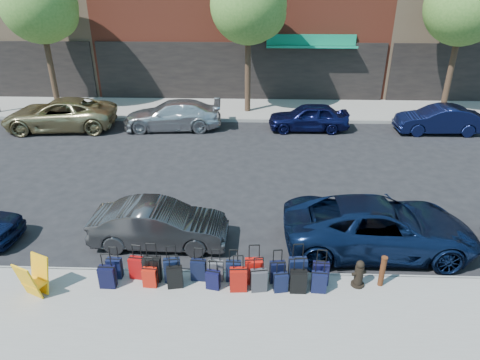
{
  "coord_description": "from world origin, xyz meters",
  "views": [
    {
      "loc": [
        0.9,
        -13.2,
        7.04
      ],
      "look_at": [
        0.48,
        -1.5,
        1.3
      ],
      "focal_mm": 32.0,
      "sensor_mm": 36.0,
      "label": 1
    }
  ],
  "objects_px": {
    "car_far_2": "(309,117)",
    "car_near_2": "(379,226)",
    "car_far_3": "(439,120)",
    "tree_center": "(251,7)",
    "tree_right": "(467,8)",
    "tree_left": "(42,7)",
    "bollard": "(382,271)",
    "car_far_1": "(172,115)",
    "fire_hydrant": "(359,274)",
    "display_rack": "(34,278)",
    "suitcase_front_5": "(216,271)",
    "car_far_0": "(60,114)",
    "car_near_1": "(159,225)"
  },
  "relations": [
    {
      "from": "car_far_0",
      "to": "display_rack",
      "type": "bearing_deg",
      "value": 15.17
    },
    {
      "from": "car_far_2",
      "to": "car_far_1",
      "type": "bearing_deg",
      "value": -90.77
    },
    {
      "from": "fire_hydrant",
      "to": "car_far_0",
      "type": "height_order",
      "value": "car_far_0"
    },
    {
      "from": "fire_hydrant",
      "to": "car_near_1",
      "type": "relative_size",
      "value": 0.19
    },
    {
      "from": "fire_hydrant",
      "to": "tree_center",
      "type": "bearing_deg",
      "value": 82.5
    },
    {
      "from": "tree_center",
      "to": "car_far_2",
      "type": "bearing_deg",
      "value": -42.45
    },
    {
      "from": "bollard",
      "to": "car_far_2",
      "type": "bearing_deg",
      "value": 92.47
    },
    {
      "from": "car_far_2",
      "to": "car_far_3",
      "type": "relative_size",
      "value": 0.97
    },
    {
      "from": "tree_right",
      "to": "car_far_1",
      "type": "bearing_deg",
      "value": -169.51
    },
    {
      "from": "bollard",
      "to": "car_near_1",
      "type": "bearing_deg",
      "value": 162.85
    },
    {
      "from": "tree_center",
      "to": "fire_hydrant",
      "type": "height_order",
      "value": "tree_center"
    },
    {
      "from": "car_far_1",
      "to": "car_far_3",
      "type": "height_order",
      "value": "car_far_1"
    },
    {
      "from": "car_near_1",
      "to": "car_far_2",
      "type": "distance_m",
      "value": 11.24
    },
    {
      "from": "tree_right",
      "to": "bollard",
      "type": "relative_size",
      "value": 8.9
    },
    {
      "from": "tree_center",
      "to": "car_near_2",
      "type": "relative_size",
      "value": 1.39
    },
    {
      "from": "suitcase_front_5",
      "to": "display_rack",
      "type": "bearing_deg",
      "value": -170.1
    },
    {
      "from": "bollard",
      "to": "car_far_1",
      "type": "bearing_deg",
      "value": 121.44
    },
    {
      "from": "tree_right",
      "to": "car_near_2",
      "type": "xyz_separation_m",
      "value": [
        -6.78,
        -12.58,
        -4.69
      ]
    },
    {
      "from": "tree_center",
      "to": "fire_hydrant",
      "type": "xyz_separation_m",
      "value": [
        2.82,
        -14.38,
        -4.93
      ]
    },
    {
      "from": "suitcase_front_5",
      "to": "car_far_2",
      "type": "relative_size",
      "value": 0.23
    },
    {
      "from": "display_rack",
      "to": "car_near_1",
      "type": "xyz_separation_m",
      "value": [
        2.45,
        2.39,
        0.01
      ]
    },
    {
      "from": "tree_left",
      "to": "display_rack",
      "type": "bearing_deg",
      "value": -69.22
    },
    {
      "from": "display_rack",
      "to": "car_near_2",
      "type": "xyz_separation_m",
      "value": [
        8.54,
        2.37,
        0.11
      ]
    },
    {
      "from": "tree_left",
      "to": "bollard",
      "type": "xyz_separation_m",
      "value": [
        13.88,
        -14.34,
        -4.84
      ]
    },
    {
      "from": "tree_center",
      "to": "fire_hydrant",
      "type": "relative_size",
      "value": 10.16
    },
    {
      "from": "tree_left",
      "to": "car_near_2",
      "type": "height_order",
      "value": "tree_left"
    },
    {
      "from": "display_rack",
      "to": "car_far_1",
      "type": "distance_m",
      "value": 12.36
    },
    {
      "from": "car_near_2",
      "to": "tree_center",
      "type": "bearing_deg",
      "value": 16.16
    },
    {
      "from": "tree_center",
      "to": "display_rack",
      "type": "bearing_deg",
      "value": -107.87
    },
    {
      "from": "tree_left",
      "to": "car_far_3",
      "type": "relative_size",
      "value": 1.83
    },
    {
      "from": "tree_left",
      "to": "bollard",
      "type": "bearing_deg",
      "value": -45.94
    },
    {
      "from": "car_near_1",
      "to": "car_far_1",
      "type": "relative_size",
      "value": 0.8
    },
    {
      "from": "display_rack",
      "to": "tree_right",
      "type": "bearing_deg",
      "value": 68.31
    },
    {
      "from": "tree_left",
      "to": "bollard",
      "type": "height_order",
      "value": "tree_left"
    },
    {
      "from": "fire_hydrant",
      "to": "car_near_2",
      "type": "bearing_deg",
      "value": 44.78
    },
    {
      "from": "bollard",
      "to": "car_near_2",
      "type": "bearing_deg",
      "value": 79.01
    },
    {
      "from": "bollard",
      "to": "car_far_2",
      "type": "height_order",
      "value": "car_far_2"
    },
    {
      "from": "suitcase_front_5",
      "to": "car_far_0",
      "type": "bearing_deg",
      "value": 127.96
    },
    {
      "from": "tree_center",
      "to": "bollard",
      "type": "xyz_separation_m",
      "value": [
        3.38,
        -14.34,
        -4.84
      ]
    },
    {
      "from": "bollard",
      "to": "suitcase_front_5",
      "type": "bearing_deg",
      "value": 179.27
    },
    {
      "from": "tree_center",
      "to": "car_far_1",
      "type": "distance_m",
      "value": 6.6
    },
    {
      "from": "tree_center",
      "to": "tree_right",
      "type": "bearing_deg",
      "value": 0.0
    },
    {
      "from": "car_far_0",
      "to": "car_far_3",
      "type": "distance_m",
      "value": 18.3
    },
    {
      "from": "car_far_2",
      "to": "car_near_2",
      "type": "bearing_deg",
      "value": 3.95
    },
    {
      "from": "tree_center",
      "to": "car_far_0",
      "type": "distance_m",
      "value": 10.77
    },
    {
      "from": "tree_right",
      "to": "car_far_1",
      "type": "distance_m",
      "value": 15.27
    },
    {
      "from": "tree_right",
      "to": "car_near_1",
      "type": "relative_size",
      "value": 1.91
    },
    {
      "from": "car_near_2",
      "to": "car_far_3",
      "type": "height_order",
      "value": "car_near_2"
    },
    {
      "from": "tree_left",
      "to": "tree_right",
      "type": "height_order",
      "value": "same"
    },
    {
      "from": "car_far_3",
      "to": "display_rack",
      "type": "bearing_deg",
      "value": -49.13
    }
  ]
}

